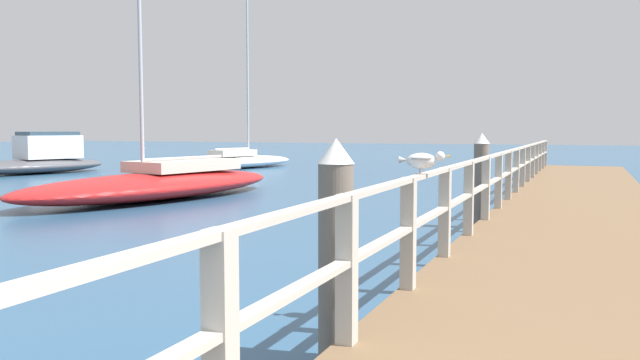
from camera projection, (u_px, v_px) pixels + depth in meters
The scene contains 8 objects.
pier_deck at pixel (578, 214), 12.32m from camera, with size 2.82×26.57×0.45m, color brown.
pier_railing at pixel (509, 169), 12.76m from camera, with size 0.12×25.09×0.99m.
dock_piling_near at pixel (336, 250), 5.02m from camera, with size 0.29×0.29×1.79m.
dock_piling_far at pixel (481, 180), 11.94m from camera, with size 0.29×0.29×1.79m.
seagull_foreground at pixel (422, 160), 5.95m from camera, with size 0.47×0.23×0.21m.
boat_0 at pixel (243, 160), 30.54m from camera, with size 3.56×6.44×8.28m.
boat_1 at pixel (158, 183), 17.09m from camera, with size 4.45×8.86×9.00m.
boat_4 at pixel (39, 160), 26.77m from camera, with size 3.73×6.51×1.76m.
Camera 1 is at (0.10, 0.07, 1.86)m, focal length 35.66 mm.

